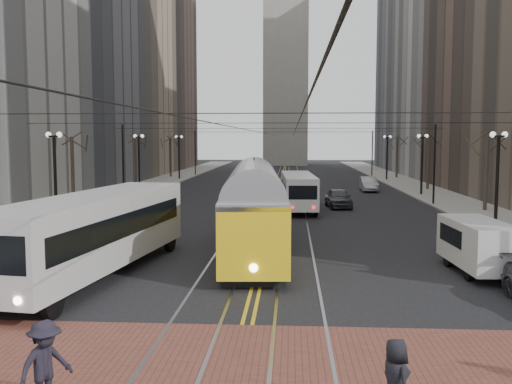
# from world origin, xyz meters

# --- Properties ---
(ground) EXTENTS (260.00, 260.00, 0.00)m
(ground) POSITION_xyz_m (0.00, 0.00, 0.00)
(ground) COLOR black
(ground) RESTS_ON ground
(sidewalk_left) EXTENTS (5.00, 140.00, 0.15)m
(sidewalk_left) POSITION_xyz_m (-15.00, 45.00, 0.07)
(sidewalk_left) COLOR gray
(sidewalk_left) RESTS_ON ground
(sidewalk_right) EXTENTS (5.00, 140.00, 0.15)m
(sidewalk_right) POSITION_xyz_m (15.00, 45.00, 0.07)
(sidewalk_right) COLOR gray
(sidewalk_right) RESTS_ON ground
(crosswalk_band) EXTENTS (25.00, 6.00, 0.01)m
(crosswalk_band) POSITION_xyz_m (0.00, -4.00, 0.01)
(crosswalk_band) COLOR brown
(crosswalk_band) RESTS_ON ground
(streetcar_rails) EXTENTS (4.80, 130.00, 0.02)m
(streetcar_rails) POSITION_xyz_m (0.00, 45.00, 0.00)
(streetcar_rails) COLOR gray
(streetcar_rails) RESTS_ON ground
(centre_lines) EXTENTS (0.42, 130.00, 0.01)m
(centre_lines) POSITION_xyz_m (0.00, 45.00, 0.01)
(centre_lines) COLOR gold
(centre_lines) RESTS_ON ground
(building_left_mid) EXTENTS (16.00, 20.00, 34.00)m
(building_left_mid) POSITION_xyz_m (-25.50, 46.00, 17.00)
(building_left_mid) COLOR slate
(building_left_mid) RESTS_ON ground
(building_left_far) EXTENTS (16.00, 20.00, 40.00)m
(building_left_far) POSITION_xyz_m (-25.50, 86.00, 20.00)
(building_left_far) COLOR brown
(building_left_far) RESTS_ON ground
(building_right_far) EXTENTS (16.00, 20.00, 40.00)m
(building_right_far) POSITION_xyz_m (25.50, 86.00, 20.00)
(building_right_far) COLOR slate
(building_right_far) RESTS_ON ground
(lamp_posts) EXTENTS (27.60, 57.20, 5.60)m
(lamp_posts) POSITION_xyz_m (-0.00, 28.75, 2.80)
(lamp_posts) COLOR black
(lamp_posts) RESTS_ON ground
(street_trees) EXTENTS (31.68, 53.28, 5.60)m
(street_trees) POSITION_xyz_m (0.00, 35.25, 2.80)
(street_trees) COLOR #382D23
(street_trees) RESTS_ON ground
(trolley_wires) EXTENTS (25.96, 120.00, 6.60)m
(trolley_wires) POSITION_xyz_m (0.00, 34.83, 3.77)
(trolley_wires) COLOR black
(trolley_wires) RESTS_ON ground
(transit_bus) EXTENTS (4.34, 13.24, 3.25)m
(transit_bus) POSITION_xyz_m (-6.46, 4.64, 1.62)
(transit_bus) COLOR #BEBEBE
(transit_bus) RESTS_ON ground
(streetcar) EXTENTS (3.55, 14.39, 3.36)m
(streetcar) POSITION_xyz_m (-0.50, 9.66, 1.68)
(streetcar) COLOR yellow
(streetcar) RESTS_ON ground
(rear_bus) EXTENTS (2.78, 10.51, 2.72)m
(rear_bus) POSITION_xyz_m (1.80, 26.52, 1.36)
(rear_bus) COLOR silver
(rear_bus) RESTS_ON ground
(cargo_van) EXTENTS (2.11, 4.92, 2.14)m
(cargo_van) POSITION_xyz_m (8.83, 6.05, 1.07)
(cargo_van) COLOR silver
(cargo_van) RESTS_ON ground
(sedan_grey) EXTENTS (2.12, 4.57, 1.52)m
(sedan_grey) POSITION_xyz_m (5.00, 28.09, 0.76)
(sedan_grey) COLOR #3A3B41
(sedan_grey) RESTS_ON ground
(sedan_silver) EXTENTS (1.59, 4.53, 1.49)m
(sedan_silver) POSITION_xyz_m (9.28, 42.46, 0.74)
(sedan_silver) COLOR #9C9DA3
(sedan_silver) RESTS_ON ground
(pedestrian_a) EXTENTS (0.77, 0.93, 1.63)m
(pedestrian_a) POSITION_xyz_m (3.29, -6.50, 0.83)
(pedestrian_a) COLOR black
(pedestrian_a) RESTS_ON crosswalk_band
(pedestrian_d) EXTENTS (1.21, 1.38, 1.85)m
(pedestrian_d) POSITION_xyz_m (-3.61, -6.50, 0.94)
(pedestrian_d) COLOR black
(pedestrian_d) RESTS_ON crosswalk_band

